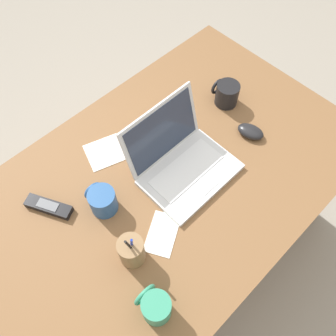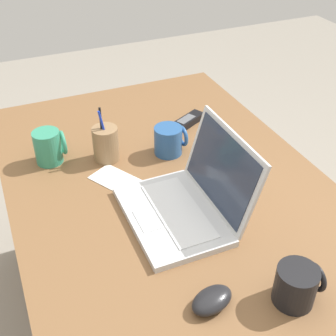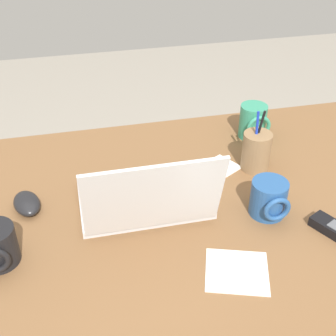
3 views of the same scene
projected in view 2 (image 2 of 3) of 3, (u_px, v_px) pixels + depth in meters
desk at (176, 280)px, 1.46m from camera, size 1.44×0.89×0.71m
laptop at (188, 200)px, 1.17m from camera, size 0.32×0.28×0.22m
computer_mouse at (212, 300)px, 0.95m from camera, size 0.09×0.11×0.04m
coffee_mug_white at (169, 140)px, 1.41m from camera, size 0.09×0.10×0.09m
coffee_mug_tall at (49, 147)px, 1.36m from camera, size 0.08×0.09×0.10m
coffee_mug_spare at (297, 285)px, 0.94m from camera, size 0.09×0.10×0.09m
cordless_phone at (186, 122)px, 1.56m from camera, size 0.11×0.16×0.03m
pen_holder at (106, 144)px, 1.37m from camera, size 0.08×0.08×0.17m
paper_note_near_laptop at (115, 180)px, 1.32m from camera, size 0.17×0.15×0.00m
paper_note_left at (236, 163)px, 1.38m from camera, size 0.16×0.16×0.00m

